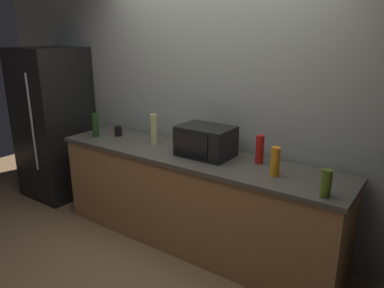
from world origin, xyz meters
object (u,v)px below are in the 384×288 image
object	(u,v)px
bottle_hot_sauce	(260,149)
bottle_dish_soap	(275,162)
refrigerator	(54,124)
mug_black	(118,131)
bottle_wine	(95,125)
bottle_olive_oil	(326,183)
bottle_vinegar	(154,129)
microwave	(206,141)

from	to	relation	value
bottle_hot_sauce	bottle_dish_soap	bearing A→B (deg)	-41.18
refrigerator	bottle_hot_sauce	size ratio (longest dim) A/B	7.41
refrigerator	mug_black	distance (m)	1.04
bottle_wine	bottle_dish_soap	bearing A→B (deg)	1.44
refrigerator	bottle_olive_oil	bearing A→B (deg)	-3.66
bottle_hot_sauce	mug_black	xyz separation A→B (m)	(-1.60, -0.08, -0.07)
bottle_dish_soap	bottle_vinegar	bearing A→B (deg)	175.32
bottle_olive_oil	bottle_hot_sauce	size ratio (longest dim) A/B	0.79
refrigerator	bottle_olive_oil	xyz separation A→B (m)	(3.30, -0.21, 0.10)
microwave	bottle_vinegar	distance (m)	0.62
mug_black	microwave	bearing A→B (deg)	-0.86
bottle_wine	bottle_vinegar	distance (m)	0.70
microwave	bottle_dish_soap	xyz separation A→B (m)	(0.70, -0.10, -0.02)
bottle_dish_soap	bottle_wine	distance (m)	1.99
bottle_vinegar	microwave	bearing A→B (deg)	-1.13
bottle_olive_oil	bottle_wine	distance (m)	2.43
bottle_olive_oil	bottle_vinegar	size ratio (longest dim) A/B	0.64
bottle_vinegar	bottle_hot_sauce	xyz separation A→B (m)	(1.10, 0.08, -0.03)
microwave	bottle_wine	world-z (taller)	microwave
bottle_olive_oil	mug_black	bearing A→B (deg)	173.02
bottle_vinegar	bottle_dish_soap	bearing A→B (deg)	-4.68
bottle_dish_soap	mug_black	xyz separation A→B (m)	(-1.82, 0.11, -0.06)
bottle_olive_oil	bottle_wine	world-z (taller)	bottle_wine
bottle_hot_sauce	mug_black	bearing A→B (deg)	-177.15
bottle_vinegar	mug_black	size ratio (longest dim) A/B	2.88
bottle_wine	bottle_vinegar	bearing A→B (deg)	13.13
microwave	bottle_olive_oil	size ratio (longest dim) A/B	2.49
bottle_vinegar	mug_black	xyz separation A→B (m)	(-0.51, 0.00, -0.10)
refrigerator	microwave	distance (m)	2.17
bottle_dish_soap	bottle_hot_sauce	bearing A→B (deg)	138.82
bottle_dish_soap	mug_black	bearing A→B (deg)	176.46
bottle_hot_sauce	microwave	bearing A→B (deg)	-168.58
bottle_hot_sauce	mug_black	distance (m)	1.61
microwave	mug_black	distance (m)	1.13
bottle_hot_sauce	bottle_olive_oil	bearing A→B (deg)	-28.66
microwave	bottle_olive_oil	world-z (taller)	microwave
microwave	bottle_wine	bearing A→B (deg)	-173.57
bottle_wine	bottle_hot_sauce	bearing A→B (deg)	7.80
refrigerator	bottle_wine	xyz separation A→B (m)	(0.87, -0.10, 0.13)
bottle_wine	mug_black	size ratio (longest dim) A/B	2.43
refrigerator	bottle_hot_sauce	distance (m)	2.65
refrigerator	mug_black	xyz separation A→B (m)	(1.04, 0.06, 0.05)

